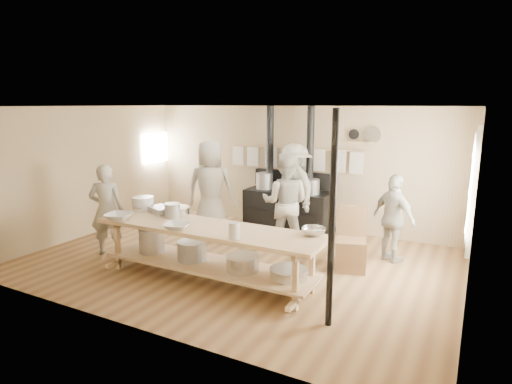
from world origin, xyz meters
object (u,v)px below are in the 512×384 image
cook_center (211,189)px  roasting_pan (160,210)px  cook_far_left (107,210)px  cook_by_window (295,189)px  cook_right (394,218)px  prep_table (207,247)px  stove (288,206)px  chair (350,251)px  cook_left (285,203)px

cook_center → roasting_pan: (-0.03, -1.49, -0.08)m
cook_far_left → roasting_pan: (1.05, 0.19, 0.08)m
cook_far_left → cook_by_window: (2.43, 2.71, 0.12)m
cook_right → prep_table: bearing=76.5°
cook_by_window → roasting_pan: (-1.38, -2.52, -0.03)m
prep_table → cook_center: 2.19m
cook_center → cook_by_window: size_ratio=1.06×
cook_far_left → prep_table: bearing=145.5°
cook_center → cook_right: (3.46, 0.32, -0.23)m
stove → chair: bearing=-41.3°
prep_table → chair: chair is taller
cook_far_left → cook_by_window: cook_by_window is taller
cook_far_left → cook_by_window: size_ratio=0.87×
stove → prep_table: 3.02m
prep_table → roasting_pan: size_ratio=8.31×
cook_by_window → chair: bearing=-3.2°
cook_by_window → cook_right: bearing=19.9°
cook_left → roasting_pan: 2.20m
prep_table → cook_right: cook_right is taller
prep_table → cook_right: (2.32, 2.14, 0.23)m
stove → cook_right: bearing=-20.7°
cook_left → chair: (1.31, -0.35, -0.60)m
cook_right → cook_by_window: bearing=15.2°
stove → cook_far_left: stove is taller
cook_left → cook_far_left: bearing=18.3°
stove → cook_by_window: 0.49m
cook_left → cook_center: size_ratio=0.91×
stove → cook_far_left: bearing=-127.6°
cook_right → cook_by_window: cook_by_window is taller
cook_by_window → cook_center: bearing=-104.1°
cook_left → cook_right: (1.84, 0.35, -0.14)m
cook_far_left → cook_left: 3.16m
prep_table → cook_far_left: size_ratio=2.21×
cook_far_left → cook_left: bearing=-179.5°
roasting_pan → cook_left: bearing=41.5°
cook_far_left → cook_right: bearing=172.9°
stove → cook_right: size_ratio=1.73×
cook_far_left → cook_by_window: 3.64m
prep_table → cook_far_left: 2.24m
stove → roasting_pan: 2.95m
prep_table → cook_center: (-1.14, 1.82, 0.46)m
prep_table → cook_far_left: cook_far_left is taller
prep_table → cook_by_window: size_ratio=1.93×
cook_right → chair: size_ratio=1.48×
cook_far_left → chair: 4.25m
chair → roasting_pan: chair is taller
stove → cook_by_window: (0.22, -0.17, 0.41)m
cook_left → cook_by_window: cook_by_window is taller
cook_left → cook_right: 1.87m
cook_left → cook_center: cook_center is taller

